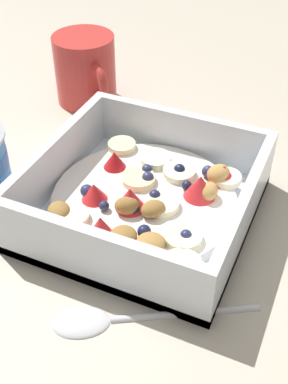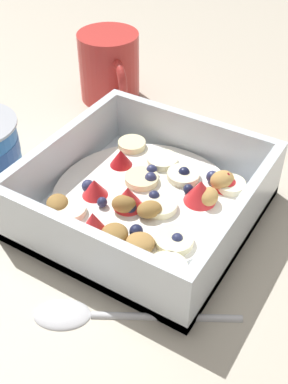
# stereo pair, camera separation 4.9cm
# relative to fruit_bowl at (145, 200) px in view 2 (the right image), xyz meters

# --- Properties ---
(ground_plane) EXTENTS (2.40, 2.40, 0.00)m
(ground_plane) POSITION_rel_fruit_bowl_xyz_m (-0.01, 0.01, -0.02)
(ground_plane) COLOR beige
(fruit_bowl) EXTENTS (0.21, 0.21, 0.07)m
(fruit_bowl) POSITION_rel_fruit_bowl_xyz_m (0.00, 0.00, 0.00)
(fruit_bowl) COLOR white
(fruit_bowl) RESTS_ON ground
(spoon) EXTENTS (0.10, 0.16, 0.01)m
(spoon) POSITION_rel_fruit_bowl_xyz_m (-0.13, -0.03, -0.02)
(spoon) COLOR silver
(spoon) RESTS_ON ground
(coffee_mug) EXTENTS (0.09, 0.10, 0.09)m
(coffee_mug) POSITION_rel_fruit_bowl_xyz_m (0.18, 0.17, 0.02)
(coffee_mug) COLOR red
(coffee_mug) RESTS_ON ground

